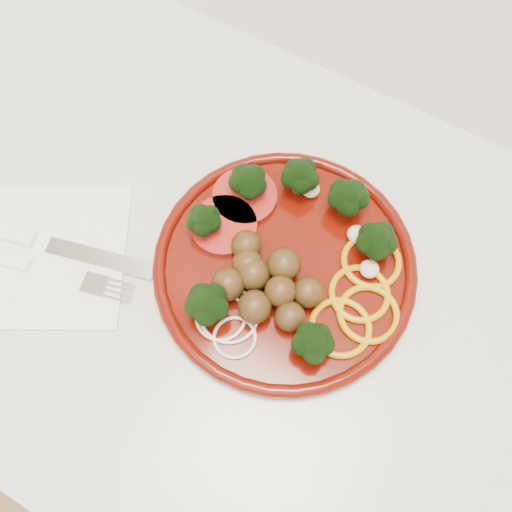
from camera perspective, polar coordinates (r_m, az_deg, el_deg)
The scene contains 5 objects.
counter at distance 1.04m, azimuth 6.75°, elevation -15.23°, with size 2.40×0.60×0.90m.
plate at distance 0.61m, azimuth 2.84°, elevation -0.57°, with size 0.28×0.28×0.06m.
napkin at distance 0.67m, azimuth -20.11°, elevation 0.08°, with size 0.17×0.17×0.00m, color white.
knife at distance 0.68m, azimuth -21.81°, elevation 1.61°, with size 0.23×0.08×0.01m.
fork at distance 0.67m, azimuth -23.08°, elevation -0.57°, with size 0.20×0.07×0.01m.
Camera 1 is at (-0.02, 1.51, 1.47)m, focal length 40.00 mm.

